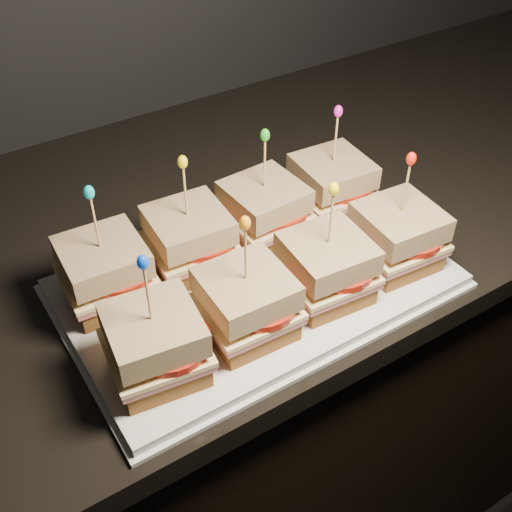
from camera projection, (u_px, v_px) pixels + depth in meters
cabinet at (187, 426)px, 1.23m from camera, size 2.26×0.64×0.89m
granite_slab at (164, 240)px, 0.93m from camera, size 2.30×0.68×0.04m
platter at (256, 283)px, 0.82m from camera, size 0.47×0.29×0.02m
platter_rim at (256, 287)px, 0.82m from camera, size 0.48×0.30×0.01m
sandwich_0_bread_bot at (109, 289)px, 0.78m from camera, size 0.10×0.10×0.03m
sandwich_0_ham at (107, 279)px, 0.77m from camera, size 0.11×0.10×0.01m
sandwich_0_cheese at (106, 275)px, 0.76m from camera, size 0.11×0.10×0.01m
sandwich_0_tomato at (116, 269)px, 0.76m from camera, size 0.09×0.09×0.01m
sandwich_0_bread_top at (102, 257)px, 0.74m from camera, size 0.10×0.10×0.03m
sandwich_0_pick at (96, 226)px, 0.71m from camera, size 0.00×0.00×0.09m
sandwich_0_frill at (89, 192)px, 0.69m from camera, size 0.01×0.01×0.02m
sandwich_1_bread_bot at (191, 257)px, 0.82m from camera, size 0.10×0.10×0.03m
sandwich_1_ham at (190, 247)px, 0.81m from camera, size 0.11×0.10×0.01m
sandwich_1_cheese at (190, 242)px, 0.81m from camera, size 0.11×0.11×0.01m
sandwich_1_tomato at (200, 237)px, 0.80m from camera, size 0.09×0.09×0.01m
sandwich_1_bread_top at (188, 225)px, 0.79m from camera, size 0.10×0.10×0.03m
sandwich_1_pick at (185, 194)px, 0.76m from camera, size 0.00×0.00×0.09m
sandwich_1_frill at (183, 162)px, 0.73m from camera, size 0.01×0.01×0.02m
sandwich_2_bread_bot at (264, 228)px, 0.87m from camera, size 0.10×0.10×0.03m
sandwich_2_ham at (264, 218)px, 0.86m from camera, size 0.11×0.10×0.01m
sandwich_2_cheese at (264, 214)px, 0.85m from camera, size 0.11×0.10×0.01m
sandwich_2_tomato at (274, 209)px, 0.85m from camera, size 0.09×0.09×0.01m
sandwich_2_bread_top at (264, 197)px, 0.84m from camera, size 0.10×0.10×0.03m
sandwich_2_pick at (265, 167)px, 0.81m from camera, size 0.00×0.00×0.09m
sandwich_2_frill at (265, 135)px, 0.78m from camera, size 0.01×0.01×0.02m
sandwich_3_bread_bot at (330, 202)px, 0.92m from camera, size 0.10×0.10×0.03m
sandwich_3_ham at (331, 192)px, 0.91m from camera, size 0.11×0.10×0.01m
sandwich_3_cheese at (331, 188)px, 0.90m from camera, size 0.11×0.11×0.01m
sandwich_3_tomato at (341, 183)px, 0.90m from camera, size 0.09×0.09×0.01m
sandwich_3_bread_top at (333, 171)px, 0.88m from camera, size 0.10×0.10×0.03m
sandwich_3_pick at (335, 142)px, 0.85m from camera, size 0.00×0.00×0.09m
sandwich_3_frill at (338, 111)px, 0.82m from camera, size 0.01×0.01×0.02m
sandwich_4_bread_bot at (158, 362)px, 0.69m from camera, size 0.10×0.10×0.03m
sandwich_4_ham at (156, 352)px, 0.68m from camera, size 0.11×0.11×0.01m
sandwich_4_cheese at (156, 347)px, 0.68m from camera, size 0.12×0.11×0.01m
sandwich_4_tomato at (168, 342)px, 0.67m from camera, size 0.09×0.09×0.01m
sandwich_4_bread_top at (153, 329)px, 0.66m from camera, size 0.11×0.11×0.03m
sandwich_4_pick at (148, 297)px, 0.63m from camera, size 0.00×0.00×0.09m
sandwich_4_frill at (143, 262)px, 0.60m from camera, size 0.01×0.01×0.02m
sandwich_5_bread_bot at (246, 321)px, 0.74m from camera, size 0.09×0.09×0.03m
sandwich_5_ham at (246, 311)px, 0.73m from camera, size 0.10×0.10×0.01m
sandwich_5_cheese at (246, 307)px, 0.72m from camera, size 0.11×0.10×0.01m
sandwich_5_tomato at (258, 301)px, 0.72m from camera, size 0.09×0.09×0.01m
sandwich_5_bread_top at (246, 289)px, 0.70m from camera, size 0.10×0.10×0.03m
sandwich_5_pick at (246, 257)px, 0.67m from camera, size 0.00×0.00×0.09m
sandwich_5_frill at (245, 223)px, 0.64m from camera, size 0.01×0.01×0.02m
sandwich_6_bread_bot at (325, 285)px, 0.78m from camera, size 0.10×0.10×0.03m
sandwich_6_ham at (326, 275)px, 0.77m from camera, size 0.11×0.11×0.01m
sandwich_6_cheese at (326, 271)px, 0.77m from camera, size 0.11×0.11×0.01m
sandwich_6_tomato at (337, 265)px, 0.76m from camera, size 0.09×0.09×0.01m
sandwich_6_bread_top at (328, 253)px, 0.75m from camera, size 0.10×0.10×0.03m
sandwich_6_pick at (331, 222)px, 0.72m from camera, size 0.00×0.00×0.09m
sandwich_6_frill at (334, 189)px, 0.69m from camera, size 0.01×0.01×0.02m
sandwich_7_bread_bot at (394, 253)px, 0.83m from camera, size 0.10×0.10×0.03m
sandwich_7_ham at (396, 243)px, 0.82m from camera, size 0.11×0.10×0.01m
sandwich_7_cheese at (397, 239)px, 0.81m from camera, size 0.11×0.11×0.01m
sandwich_7_tomato at (408, 234)px, 0.81m from camera, size 0.09×0.09×0.01m
sandwich_7_bread_top at (400, 222)px, 0.80m from camera, size 0.10×0.10×0.03m
sandwich_7_pick at (405, 191)px, 0.77m from camera, size 0.00×0.00×0.09m
sandwich_7_frill at (411, 159)px, 0.74m from camera, size 0.01×0.01×0.02m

